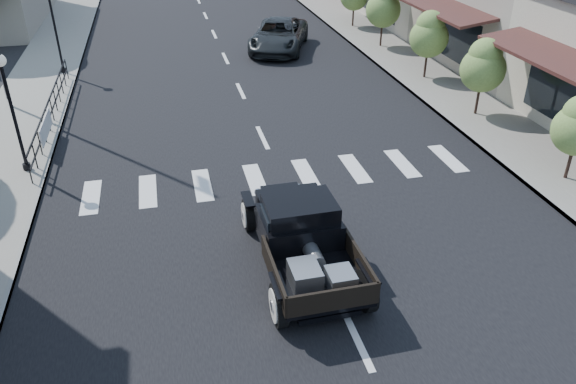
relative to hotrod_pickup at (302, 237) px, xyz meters
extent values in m
plane|color=black|center=(0.49, 0.52, -0.86)|extent=(120.00, 120.00, 0.00)
cube|color=black|center=(0.49, 15.52, -0.85)|extent=(14.00, 80.00, 0.02)
cube|color=gray|center=(-8.01, 15.52, -0.79)|extent=(3.00, 80.00, 0.15)
cube|color=gray|center=(8.99, 15.52, -0.79)|extent=(3.00, 80.00, 0.15)
cube|color=#9E9685|center=(15.49, 13.52, 1.39)|extent=(10.00, 9.00, 4.50)
imported|color=black|center=(3.46, 18.46, -0.10)|extent=(4.36, 6.05, 1.53)
camera|label=1|loc=(-2.73, -10.35, 7.27)|focal=35.00mm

